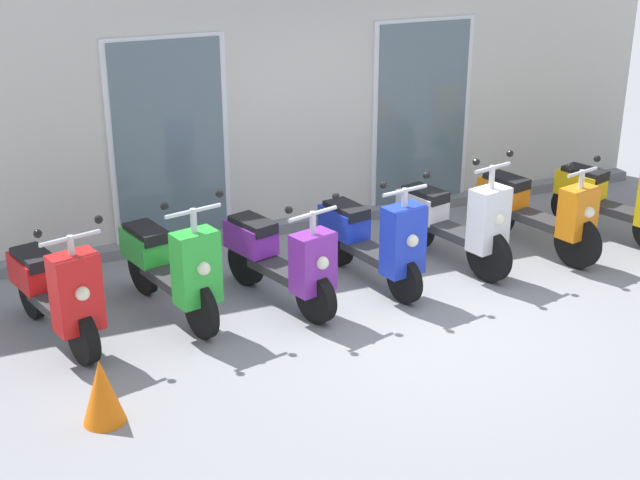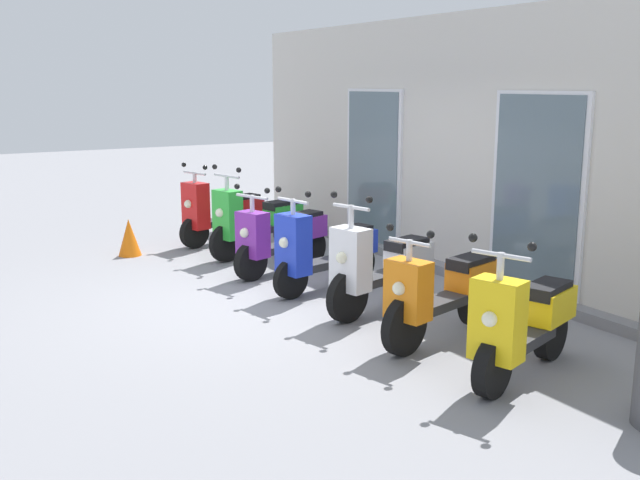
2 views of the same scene
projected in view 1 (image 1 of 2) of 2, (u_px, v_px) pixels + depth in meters
The scene contains 10 objects.
ground_plane at pixel (409, 315), 8.29m from camera, with size 40.00×40.00×0.00m, color gray.
storefront_facade at pixel (297, 92), 10.01m from camera, with size 9.28×0.50×3.22m.
scooter_red at pixel (56, 291), 7.68m from camera, with size 0.73×1.53×1.24m.
scooter_green at pixel (171, 265), 8.11m from camera, with size 0.72×1.63×1.30m.
scooter_purple at pixel (280, 258), 8.39m from camera, with size 0.78×1.52×1.17m.
scooter_blue at pixel (373, 238), 8.76m from camera, with size 0.65×1.53×1.25m.
scooter_white at pixel (454, 221), 9.21m from camera, with size 0.69×1.59×1.31m.
scooter_orange at pixel (536, 210), 9.59m from camera, with size 0.69×1.67×1.16m.
scooter_yellow at pixel (616, 198), 9.93m from camera, with size 0.77×1.49×1.25m.
traffic_cone at pixel (102, 391), 6.57m from camera, with size 0.32×0.32×0.52m, color orange.
Camera 1 is at (-3.74, -6.48, 3.74)m, focal length 50.16 mm.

